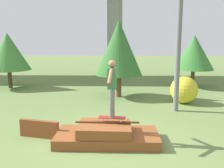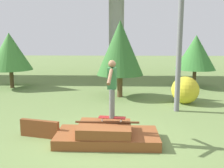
# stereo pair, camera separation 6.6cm
# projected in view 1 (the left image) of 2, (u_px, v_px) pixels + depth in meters

# --- Properties ---
(ground_plane) EXTENTS (80.00, 80.00, 0.00)m
(ground_plane) POSITION_uv_depth(u_px,v_px,m) (107.00, 142.00, 6.76)
(ground_plane) COLOR olive
(scrap_pile) EXTENTS (2.75, 1.27, 0.59)m
(scrap_pile) POSITION_uv_depth(u_px,v_px,m) (106.00, 135.00, 6.71)
(scrap_pile) COLOR brown
(scrap_pile) RESTS_ON ground_plane
(scrap_plank_loose) EXTENTS (1.18, 0.40, 0.50)m
(scrap_plank_loose) POSITION_uv_depth(u_px,v_px,m) (39.00, 129.00, 7.05)
(scrap_plank_loose) COLOR brown
(scrap_plank_loose) RESTS_ON ground_plane
(skateboard) EXTENTS (0.75, 0.31, 0.09)m
(skateboard) POSITION_uv_depth(u_px,v_px,m) (112.00, 118.00, 6.72)
(skateboard) COLOR maroon
(skateboard) RESTS_ON scrap_pile
(skater) EXTENTS (0.24, 1.17, 1.54)m
(skater) POSITION_uv_depth(u_px,v_px,m) (112.00, 85.00, 6.56)
(skater) COLOR slate
(skater) RESTS_ON skateboard
(utility_pole) EXTENTS (1.30, 0.20, 6.04)m
(utility_pole) POSITION_uv_depth(u_px,v_px,m) (179.00, 29.00, 9.26)
(utility_pole) COLOR slate
(utility_pole) RESTS_ON ground_plane
(tree_behind_left) EXTENTS (2.46, 2.46, 3.17)m
(tree_behind_left) POSITION_uv_depth(u_px,v_px,m) (8.00, 52.00, 14.16)
(tree_behind_left) COLOR #4C3823
(tree_behind_left) RESTS_ON ground_plane
(tree_behind_right) EXTENTS (2.31, 2.31, 3.04)m
(tree_behind_right) POSITION_uv_depth(u_px,v_px,m) (194.00, 52.00, 14.44)
(tree_behind_right) COLOR #4C3823
(tree_behind_right) RESTS_ON ground_plane
(tree_mid_back) EXTENTS (2.24, 2.24, 3.67)m
(tree_mid_back) POSITION_uv_depth(u_px,v_px,m) (119.00, 48.00, 11.83)
(tree_mid_back) COLOR brown
(tree_mid_back) RESTS_ON ground_plane
(bush_yellow_flowering) EXTENTS (1.19, 1.19, 1.19)m
(bush_yellow_flowering) POSITION_uv_depth(u_px,v_px,m) (184.00, 90.00, 10.89)
(bush_yellow_flowering) COLOR gold
(bush_yellow_flowering) RESTS_ON ground_plane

